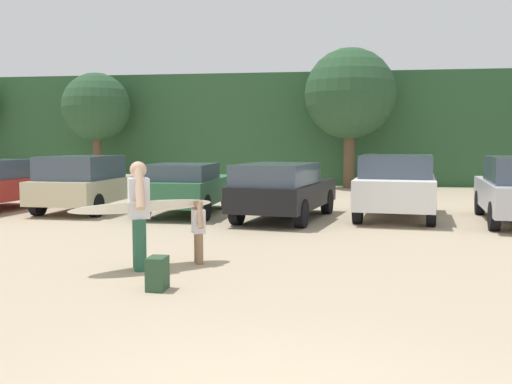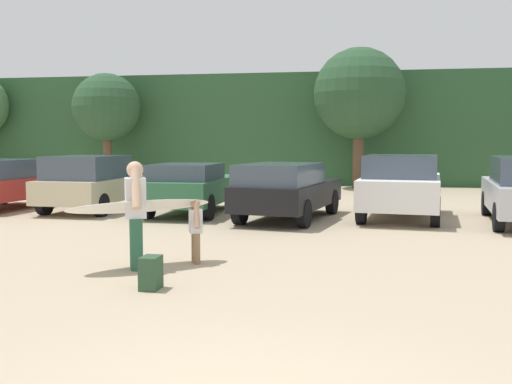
{
  "view_description": "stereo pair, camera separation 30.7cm",
  "coord_description": "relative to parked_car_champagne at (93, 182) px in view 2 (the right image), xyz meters",
  "views": [
    {
      "loc": [
        0.53,
        -4.09,
        2.01
      ],
      "look_at": [
        -1.25,
        7.27,
        1.01
      ],
      "focal_mm": 42.04,
      "sensor_mm": 36.0,
      "label": 1
    },
    {
      "loc": [
        0.84,
        -4.04,
        2.01
      ],
      "look_at": [
        -1.25,
        7.27,
        1.01
      ],
      "focal_mm": 42.04,
      "sensor_mm": 36.0,
      "label": 2
    }
  ],
  "objects": [
    {
      "name": "parked_car_champagne",
      "position": [
        0.0,
        0.0,
        0.0
      ],
      "size": [
        1.99,
        4.08,
        1.58
      ],
      "rotation": [
        0.0,
        0.0,
        1.53
      ],
      "color": "beige",
      "rests_on": "ground_plane"
    },
    {
      "name": "parked_car_black",
      "position": [
        5.67,
        -0.98,
        -0.03
      ],
      "size": [
        2.46,
        4.47,
        1.44
      ],
      "rotation": [
        0.0,
        0.0,
        1.4
      ],
      "color": "black",
      "rests_on": "ground_plane"
    },
    {
      "name": "parked_car_white",
      "position": [
        8.53,
        -0.11,
        0.06
      ],
      "size": [
        2.34,
        4.38,
        1.63
      ],
      "rotation": [
        0.0,
        0.0,
        1.46
      ],
      "color": "white",
      "rests_on": "ground_plane"
    },
    {
      "name": "surfboard_white",
      "position": [
        4.13,
        -6.93,
        0.15
      ],
      "size": [
        2.22,
        2.0,
        0.31
      ],
      "rotation": [
        0.0,
        0.0,
        3.84
      ],
      "color": "white"
    },
    {
      "name": "tree_right",
      "position": [
        -3.77,
        9.34,
        2.62
      ],
      "size": [
        3.0,
        3.0,
        4.97
      ],
      "color": "brown",
      "rests_on": "ground_plane"
    },
    {
      "name": "person_child",
      "position": [
        4.91,
        -6.49,
        -0.22
      ],
      "size": [
        0.29,
        0.48,
        1.05
      ],
      "rotation": [
        0.0,
        0.0,
        3.57
      ],
      "color": "#8C6B4C",
      "rests_on": "ground_plane"
    },
    {
      "name": "backpack_dropped",
      "position": [
        4.79,
        -8.27,
        -0.59
      ],
      "size": [
        0.24,
        0.34,
        0.45
      ],
      "color": "#2D4C33",
      "rests_on": "ground_plane"
    },
    {
      "name": "tree_center_left",
      "position": [
        7.3,
        9.45,
        3.09
      ],
      "size": [
        3.77,
        3.77,
        5.81
      ],
      "color": "brown",
      "rests_on": "ground_plane"
    },
    {
      "name": "parked_car_forest_green",
      "position": [
        2.96,
        -0.16,
        -0.07
      ],
      "size": [
        1.83,
        4.11,
        1.39
      ],
      "rotation": [
        0.0,
        0.0,
        1.56
      ],
      "color": "#2D6642",
      "rests_on": "ground_plane"
    },
    {
      "name": "person_adult",
      "position": [
        4.1,
        -7.06,
        0.14
      ],
      "size": [
        0.48,
        0.83,
        1.69
      ],
      "rotation": [
        0.0,
        0.0,
        3.57
      ],
      "color": "#26593F",
      "rests_on": "ground_plane"
    },
    {
      "name": "hillside_ridge",
      "position": [
        6.8,
        16.75,
        1.69
      ],
      "size": [
        108.0,
        12.0,
        5.0
      ],
      "primitive_type": "cube",
      "color": "#2D5633",
      "rests_on": "ground_plane"
    }
  ]
}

